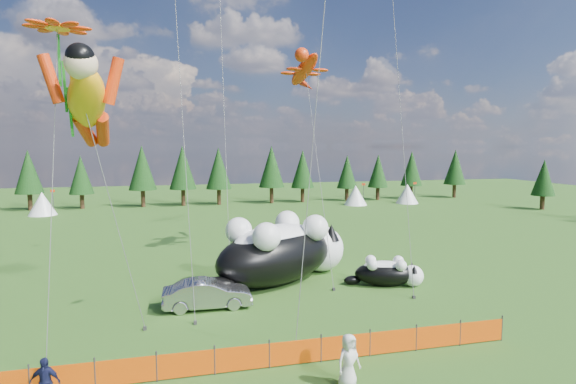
% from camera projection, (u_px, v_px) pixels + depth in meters
% --- Properties ---
extents(ground, '(160.00, 160.00, 0.00)m').
position_uv_depth(ground, '(233.00, 337.00, 19.26)').
color(ground, black).
rests_on(ground, ground).
extents(safety_fence, '(22.06, 0.06, 1.10)m').
position_uv_depth(safety_fence, '(242.00, 358.00, 16.31)').
color(safety_fence, '#262626').
rests_on(safety_fence, ground).
extents(tree_line, '(90.00, 4.00, 8.00)m').
position_uv_depth(tree_line, '(194.00, 177.00, 62.35)').
color(tree_line, black).
rests_on(tree_line, ground).
extents(festival_tents, '(50.00, 3.20, 2.80)m').
position_uv_depth(festival_tents, '(279.00, 197.00, 60.38)').
color(festival_tents, white).
rests_on(festival_tents, ground).
extents(cat_large, '(10.25, 7.67, 4.07)m').
position_uv_depth(cat_large, '(283.00, 250.00, 27.04)').
color(cat_large, black).
rests_on(cat_large, ground).
extents(cat_small, '(4.54, 2.67, 1.69)m').
position_uv_depth(cat_small, '(388.00, 272.00, 26.41)').
color(cat_small, black).
rests_on(cat_small, ground).
extents(car, '(4.48, 1.65, 1.47)m').
position_uv_depth(car, '(207.00, 294.00, 22.72)').
color(car, '#A5A5AA').
rests_on(car, ground).
extents(spectator_c, '(1.03, 0.68, 1.62)m').
position_uv_depth(spectator_c, '(45.00, 382.00, 14.03)').
color(spectator_c, '#141637').
rests_on(spectator_c, ground).
extents(spectator_e, '(1.03, 0.82, 1.84)m').
position_uv_depth(spectator_e, '(349.00, 361.00, 15.25)').
color(spectator_e, silver).
rests_on(spectator_e, ground).
extents(superhero_kite, '(5.09, 5.39, 12.15)m').
position_uv_depth(superhero_kite, '(87.00, 100.00, 17.53)').
color(superhero_kite, '#FCA40D').
rests_on(superhero_kite, ground).
extents(gecko_kite, '(3.96, 12.88, 16.60)m').
position_uv_depth(gecko_kite, '(304.00, 70.00, 33.40)').
color(gecko_kite, red).
rests_on(gecko_kite, ground).
extents(flower_kite, '(3.21, 3.95, 12.84)m').
position_uv_depth(flower_kite, '(58.00, 32.00, 17.00)').
color(flower_kite, red).
rests_on(flower_kite, ground).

